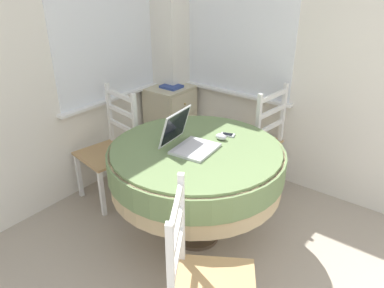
{
  "coord_description": "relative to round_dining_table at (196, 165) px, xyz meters",
  "views": [
    {
      "loc": [
        -0.71,
        0.6,
        1.9
      ],
      "look_at": [
        1.27,
        2.1,
        0.68
      ],
      "focal_mm": 35.0,
      "sensor_mm": 36.0,
      "label": 1
    }
  ],
  "objects": [
    {
      "name": "dining_chair_near_right_window",
      "position": [
        0.91,
        0.02,
        -0.17
      ],
      "size": [
        0.48,
        0.46,
        0.97
      ],
      "color": "tan",
      "rests_on": "ground_plane"
    },
    {
      "name": "computer_mouse",
      "position": [
        0.21,
        -0.07,
        0.16
      ],
      "size": [
        0.05,
        0.08,
        0.04
      ],
      "color": "silver",
      "rests_on": "round_dining_table"
    },
    {
      "name": "laptop",
      "position": [
        -0.04,
        0.04,
        0.19
      ],
      "size": [
        0.33,
        0.35,
        0.25
      ],
      "color": "silver",
      "rests_on": "round_dining_table"
    },
    {
      "name": "book_on_cabinet",
      "position": [
        0.89,
        0.97,
        0.17
      ],
      "size": [
        0.17,
        0.19,
        0.02
      ],
      "color": "#33478C",
      "rests_on": "corner_cabinet"
    },
    {
      "name": "corner_cabinet",
      "position": [
        0.91,
        1.01,
        -0.23
      ],
      "size": [
        0.47,
        0.4,
        0.77
      ],
      "color": "beige",
      "rests_on": "ground_plane"
    },
    {
      "name": "cell_phone",
      "position": [
        0.29,
        -0.07,
        0.15
      ],
      "size": [
        0.09,
        0.12,
        0.01
      ],
      "color": "#B2B7BC",
      "rests_on": "round_dining_table"
    },
    {
      "name": "round_dining_table",
      "position": [
        0.0,
        0.0,
        0.0
      ],
      "size": [
        1.22,
        1.22,
        0.76
      ],
      "color": "#4C3D2D",
      "rests_on": "ground_plane"
    },
    {
      "name": "dining_chair_near_back_window",
      "position": [
        0.01,
        0.91,
        -0.17
      ],
      "size": [
        0.49,
        0.5,
        0.97
      ],
      "color": "tan",
      "rests_on": "ground_plane"
    },
    {
      "name": "corner_room_shell",
      "position": [
        0.25,
        0.09,
        0.66
      ],
      "size": [
        4.55,
        5.05,
        2.55
      ],
      "color": "white",
      "rests_on": "ground_plane"
    },
    {
      "name": "dining_chair_camera_near",
      "position": [
        -0.71,
        -0.58,
        -0.17
      ],
      "size": [
        0.59,
        0.59,
        0.97
      ],
      "color": "tan",
      "rests_on": "ground_plane"
    }
  ]
}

